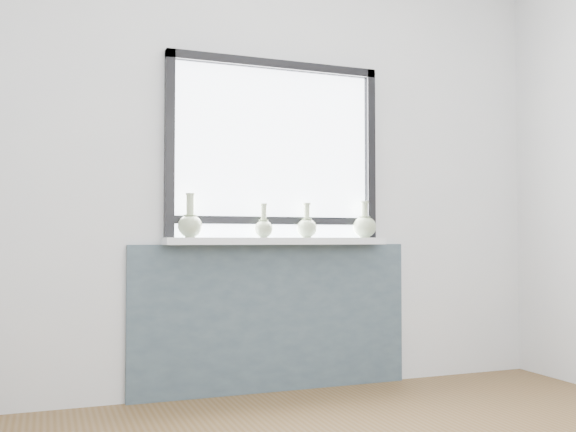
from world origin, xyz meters
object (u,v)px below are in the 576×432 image
object	(u,v)px
windowsill	(278,241)
vase_d	(364,226)
vase_b	(264,227)
vase_a	(190,224)
vase_c	(307,226)

from	to	relation	value
windowsill	vase_d	bearing A→B (deg)	-0.18
windowsill	vase_b	xyz separation A→B (m)	(-0.10, -0.02, 0.08)
vase_a	vase_c	bearing A→B (deg)	1.37
vase_b	vase_d	bearing A→B (deg)	1.64
vase_d	windowsill	bearing A→B (deg)	179.82
vase_a	windowsill	bearing A→B (deg)	1.79
windowsill	vase_a	bearing A→B (deg)	-178.21
vase_a	vase_c	size ratio (longest dim) A/B	1.19
vase_a	vase_b	bearing A→B (deg)	-0.58
windowsill	vase_a	world-z (taller)	vase_a
vase_d	vase_b	bearing A→B (deg)	-178.36
vase_b	windowsill	bearing A→B (deg)	12.07
vase_a	vase_d	size ratio (longest dim) A/B	1.09
vase_a	vase_b	world-z (taller)	vase_a
windowsill	vase_d	size ratio (longest dim) A/B	5.90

